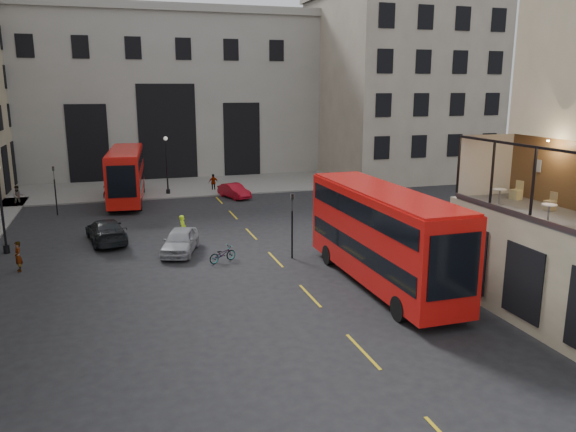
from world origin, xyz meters
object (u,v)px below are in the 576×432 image
object	(u,v)px
street_lamp_a	(2,214)
car_b	(234,191)
traffic_light_near	(292,217)
bus_near	(382,232)
bus_far	(126,173)
street_lamp_b	(167,169)
car_a	(180,241)
traffic_light_far	(55,184)
cafe_chair_c	(550,205)
pedestrian_a	(18,196)
pedestrian_e	(18,257)
cyclist	(183,229)
pedestrian_c	(213,183)
car_c	(106,231)
cafe_table_mid	(549,210)
cafe_table_far	(500,194)
pedestrian_d	(327,188)
cafe_chair_d	(516,194)
pedestrian_b	(107,194)
bicycle	(222,254)

from	to	relation	value
street_lamp_a	car_b	world-z (taller)	street_lamp_a
traffic_light_near	bus_near	distance (m)	6.29
bus_far	street_lamp_b	bearing A→B (deg)	30.97
street_lamp_a	car_a	xyz separation A→B (m)	(9.95, -3.02, -1.65)
traffic_light_far	cafe_chair_c	size ratio (longest dim) A/B	4.92
pedestrian_a	pedestrian_e	xyz separation A→B (m)	(2.60, -18.43, -0.04)
traffic_light_far	cyclist	xyz separation A→B (m)	(8.37, -10.94, -1.51)
car_b	pedestrian_a	bearing A→B (deg)	155.56
traffic_light_far	pedestrian_c	size ratio (longest dim) A/B	2.35
car_c	pedestrian_a	distance (m)	15.46
car_c	pedestrian_a	bearing A→B (deg)	-71.62
traffic_light_near	cafe_table_mid	size ratio (longest dim) A/B	5.41
traffic_light_far	cafe_chair_c	distance (m)	34.76
street_lamp_a	pedestrian_e	size ratio (longest dim) A/B	3.23
street_lamp_a	car_a	bearing A→B (deg)	-16.91
bus_far	cafe_table_far	xyz separation A→B (m)	(15.36, -28.99, 2.53)
traffic_light_near	car_c	distance (m)	12.42
pedestrian_d	cafe_table_far	distance (m)	25.57
traffic_light_far	car_c	xyz separation A→B (m)	(3.70, -9.27, -1.68)
cyclist	pedestrian_a	xyz separation A→B (m)	(-11.72, 15.43, -0.05)
traffic_light_near	bus_far	size ratio (longest dim) A/B	0.33
pedestrian_d	cyclist	bearing A→B (deg)	109.35
car_a	bus_far	bearing A→B (deg)	116.85
pedestrian_d	cafe_chair_c	bearing A→B (deg)	160.67
car_c	pedestrian_d	bearing A→B (deg)	-162.34
street_lamp_a	bus_far	world-z (taller)	street_lamp_a
cyclist	pedestrian_c	xyz separation A→B (m)	(4.96, 17.63, -0.10)
street_lamp_a	pedestrian_c	size ratio (longest dim) A/B	3.30
cafe_chair_d	pedestrian_b	bearing A→B (deg)	123.74
cafe_table_far	bus_near	bearing A→B (deg)	137.09
bus_far	pedestrian_a	xyz separation A→B (m)	(-8.72, 0.67, -1.67)
traffic_light_far	street_lamp_a	size ratio (longest dim) A/B	0.71
pedestrian_d	cafe_chair_d	distance (m)	24.72
bicycle	cafe_table_far	bearing A→B (deg)	-156.88
bus_near	cafe_chair_c	size ratio (longest dim) A/B	15.76
cafe_table_mid	car_a	bearing A→B (deg)	128.84
pedestrian_e	traffic_light_near	bearing A→B (deg)	65.13
cafe_table_mid	bicycle	bearing A→B (deg)	128.65
traffic_light_near	street_lamp_b	bearing A→B (deg)	102.80
cafe_chair_d	traffic_light_far	bearing A→B (deg)	132.35
bus_far	car_c	size ratio (longest dim) A/B	2.22
car_c	cafe_chair_d	xyz separation A→B (m)	(18.54, -15.13, 4.11)
traffic_light_near	traffic_light_far	bearing A→B (deg)	131.19
traffic_light_far	pedestrian_c	bearing A→B (deg)	26.66
traffic_light_near	pedestrian_e	xyz separation A→B (m)	(-14.76, 2.06, -1.60)
bus_far	cafe_table_mid	xyz separation A→B (m)	(15.05, -32.33, 2.53)
car_a	pedestrian_d	size ratio (longest dim) A/B	2.27
pedestrian_d	car_c	bearing A→B (deg)	97.72
traffic_light_near	street_lamp_a	bearing A→B (deg)	159.44
street_lamp_b	bicycle	distance (m)	21.62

